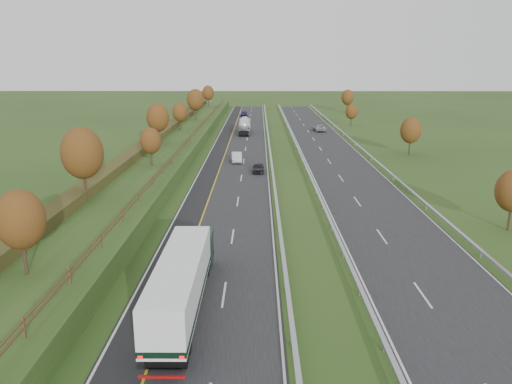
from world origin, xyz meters
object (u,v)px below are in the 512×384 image
road_tanker (244,125)px  car_small_far (244,114)px  car_oncoming (319,128)px  car_silver_mid (237,157)px  car_dark_near (258,168)px  box_lorry (183,279)px

road_tanker → car_small_far: size_ratio=2.36×
car_small_far → car_oncoming: 37.05m
car_small_far → car_oncoming: size_ratio=0.90×
car_silver_mid → car_oncoming: (17.70, 36.59, -0.03)m
car_silver_mid → car_oncoming: car_silver_mid is taller
road_tanker → car_silver_mid: size_ratio=2.41×
car_dark_near → car_oncoming: bearing=73.9°
road_tanker → box_lorry: bearing=-91.2°
road_tanker → car_silver_mid: road_tanker is taller
car_dark_near → car_silver_mid: 8.56m
road_tanker → car_oncoming: size_ratio=2.11×
car_dark_near → car_oncoming: (14.21, 44.40, 0.05)m
car_small_far → car_oncoming: bearing=-60.5°
car_oncoming → road_tanker: bearing=7.5°
car_small_far → car_silver_mid: bearing=-89.8°
box_lorry → car_silver_mid: box_lorry is taller
road_tanker → car_small_far: (-1.13, 35.63, -1.13)m
car_small_far → road_tanker: bearing=-88.6°
box_lorry → car_silver_mid: bearing=88.5°
road_tanker → car_small_far: 35.67m
box_lorry → car_small_far: box_lorry is taller
car_dark_near → car_silver_mid: (-3.50, 7.81, 0.08)m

